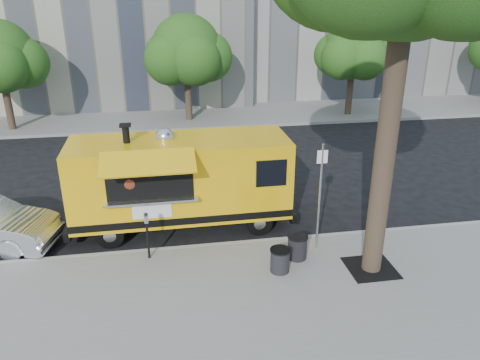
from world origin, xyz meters
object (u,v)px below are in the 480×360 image
object	(u,v)px
far_tree_c	(353,49)
food_truck	(180,180)
far_tree_b	(186,50)
trash_bin_left	(280,260)
trash_bin_right	(297,246)
parking_meter	(147,230)
sign_post	(320,191)

from	to	relation	value
far_tree_c	food_truck	size ratio (longest dim) A/B	0.78
far_tree_b	food_truck	distance (m)	12.39
far_tree_c	trash_bin_left	distance (m)	17.12
trash_bin_right	trash_bin_left	bearing A→B (deg)	-138.56
trash_bin_right	food_truck	bearing A→B (deg)	138.49
parking_meter	far_tree_c	bearing A→B (deg)	51.34
far_tree_c	trash_bin_left	size ratio (longest dim) A/B	8.33
food_truck	trash_bin_left	world-z (taller)	food_truck
far_tree_b	trash_bin_right	world-z (taller)	far_tree_b
far_tree_c	far_tree_b	bearing A→B (deg)	178.09
far_tree_c	parking_meter	bearing A→B (deg)	-128.66
food_truck	trash_bin_left	size ratio (longest dim) A/B	10.67
far_tree_b	trash_bin_right	distance (m)	15.19
sign_post	trash_bin_right	distance (m)	1.58
far_tree_b	trash_bin_right	xyz separation A→B (m)	(1.87, -14.70, -3.33)
sign_post	trash_bin_left	bearing A→B (deg)	-142.65
parking_meter	trash_bin_right	distance (m)	3.95
far_tree_c	food_truck	bearing A→B (deg)	-130.30
far_tree_b	far_tree_c	world-z (taller)	far_tree_b
far_tree_b	sign_post	world-z (taller)	far_tree_b
parking_meter	trash_bin_right	xyz separation A→B (m)	(3.87, -0.65, -0.48)
sign_post	parking_meter	distance (m)	4.64
sign_post	trash_bin_right	size ratio (longest dim) A/B	4.57
food_truck	trash_bin_right	bearing A→B (deg)	-41.98
sign_post	trash_bin_right	bearing A→B (deg)	-146.70
far_tree_c	trash_bin_left	bearing A→B (deg)	-117.39
parking_meter	trash_bin_left	world-z (taller)	parking_meter
far_tree_b	parking_meter	xyz separation A→B (m)	(-2.00, -14.05, -2.85)
trash_bin_left	trash_bin_right	bearing A→B (deg)	41.44
far_tree_c	sign_post	bearing A→B (deg)	-114.81
far_tree_b	far_tree_c	distance (m)	9.01
far_tree_b	sign_post	xyz separation A→B (m)	(2.55, -14.25, -1.98)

